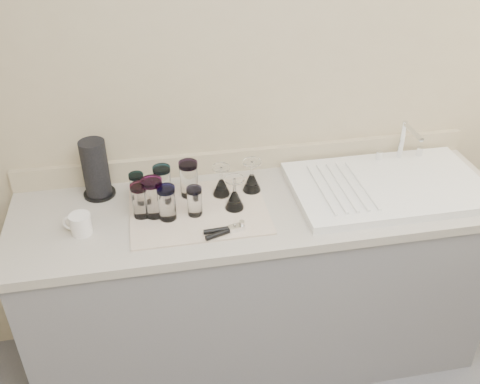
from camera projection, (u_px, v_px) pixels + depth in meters
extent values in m
cube|color=tan|center=(249.00, 96.00, 2.27)|extent=(3.50, 0.04, 2.50)
cube|color=slate|center=(260.00, 287.00, 2.47)|extent=(2.00, 0.60, 0.86)
cube|color=gray|center=(263.00, 207.00, 2.23)|extent=(2.06, 0.62, 0.04)
cube|color=white|center=(388.00, 186.00, 2.29)|extent=(0.82, 0.50, 0.03)
cylinder|color=silver|center=(402.00, 140.00, 2.42)|extent=(0.02, 0.02, 0.18)
cylinder|color=silver|center=(413.00, 132.00, 2.31)|extent=(0.02, 0.16, 0.02)
cylinder|color=silver|center=(379.00, 155.00, 2.44)|extent=(0.03, 0.03, 0.04)
cylinder|color=silver|center=(420.00, 151.00, 2.47)|extent=(0.03, 0.03, 0.04)
cube|color=silver|center=(199.00, 210.00, 2.16)|extent=(0.55, 0.42, 0.01)
cylinder|color=white|center=(138.00, 189.00, 2.19)|extent=(0.06, 0.06, 0.11)
cylinder|color=#18727E|center=(136.00, 176.00, 2.16)|extent=(0.06, 0.06, 0.02)
cylinder|color=white|center=(163.00, 184.00, 2.20)|extent=(0.07, 0.07, 0.13)
cylinder|color=teal|center=(161.00, 169.00, 2.16)|extent=(0.07, 0.07, 0.02)
cylinder|color=white|center=(189.00, 181.00, 2.22)|extent=(0.07, 0.07, 0.14)
cylinder|color=#7F3F95|center=(188.00, 165.00, 2.17)|extent=(0.08, 0.08, 0.02)
cylinder|color=white|center=(141.00, 202.00, 2.10)|extent=(0.07, 0.07, 0.12)
cylinder|color=#C6276A|center=(139.00, 187.00, 2.06)|extent=(0.07, 0.07, 0.02)
cylinder|color=white|center=(167.00, 205.00, 2.08)|extent=(0.07, 0.07, 0.13)
cylinder|color=#2727CE|center=(166.00, 189.00, 2.04)|extent=(0.07, 0.07, 0.02)
cylinder|color=white|center=(195.00, 203.00, 2.11)|extent=(0.06, 0.06, 0.11)
cylinder|color=#9B90E7|center=(194.00, 190.00, 2.07)|extent=(0.06, 0.06, 0.02)
cylinder|color=white|center=(153.00, 200.00, 2.09)|extent=(0.08, 0.08, 0.14)
cylinder|color=#DF15AB|center=(151.00, 182.00, 2.05)|extent=(0.08, 0.08, 0.02)
cone|color=white|center=(221.00, 187.00, 2.24)|extent=(0.07, 0.07, 0.07)
cylinder|color=white|center=(221.00, 174.00, 2.20)|extent=(0.01, 0.01, 0.06)
cylinder|color=white|center=(221.00, 168.00, 2.19)|extent=(0.07, 0.07, 0.01)
cone|color=white|center=(252.00, 182.00, 2.26)|extent=(0.08, 0.08, 0.07)
cylinder|color=white|center=(252.00, 169.00, 2.23)|extent=(0.01, 0.01, 0.06)
cylinder|color=white|center=(252.00, 162.00, 2.21)|extent=(0.08, 0.08, 0.01)
cone|color=white|center=(234.00, 200.00, 2.15)|extent=(0.08, 0.08, 0.07)
cylinder|color=white|center=(234.00, 186.00, 2.12)|extent=(0.01, 0.01, 0.06)
cylinder|color=white|center=(234.00, 179.00, 2.10)|extent=(0.08, 0.08, 0.01)
cube|color=silver|center=(236.00, 228.00, 2.04)|extent=(0.07, 0.04, 0.02)
cylinder|color=black|center=(220.00, 233.00, 2.01)|extent=(0.12, 0.06, 0.02)
cylinder|color=black|center=(219.00, 230.00, 2.03)|extent=(0.12, 0.03, 0.02)
cylinder|color=white|center=(81.00, 224.00, 2.02)|extent=(0.10, 0.10, 0.08)
torus|color=white|center=(70.00, 223.00, 2.03)|extent=(0.06, 0.03, 0.06)
cylinder|color=black|center=(100.00, 193.00, 2.27)|extent=(0.13, 0.13, 0.01)
cylinder|color=black|center=(95.00, 168.00, 2.20)|extent=(0.11, 0.11, 0.24)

